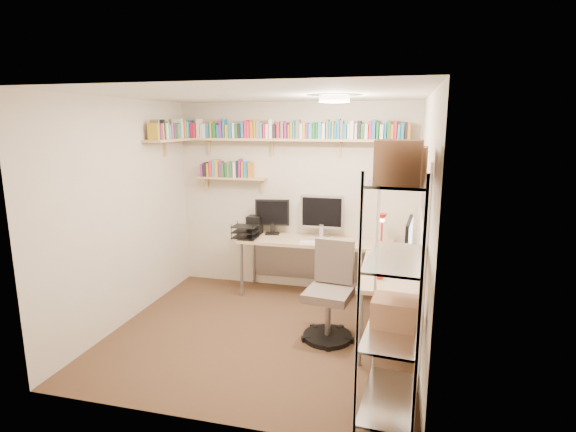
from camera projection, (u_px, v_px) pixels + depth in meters
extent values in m
plane|color=#4A371F|center=(263.00, 333.00, 4.85)|extent=(3.20, 3.20, 0.00)
cube|color=beige|center=(295.00, 197.00, 6.02)|extent=(3.20, 0.04, 2.50)
cube|color=beige|center=(123.00, 213.00, 4.97)|extent=(0.04, 3.00, 2.50)
cube|color=beige|center=(424.00, 229.00, 4.22)|extent=(0.04, 3.00, 2.50)
cube|color=beige|center=(198.00, 265.00, 3.17)|extent=(3.20, 0.04, 2.50)
cube|color=white|center=(260.00, 95.00, 4.34)|extent=(3.20, 3.00, 0.04)
cube|color=white|center=(422.00, 190.00, 4.68)|extent=(0.01, 0.30, 0.42)
cube|color=silver|center=(424.00, 201.00, 4.31)|extent=(0.01, 0.28, 0.38)
cylinder|color=#FFEAC6|center=(334.00, 99.00, 4.37)|extent=(0.30, 0.30, 0.06)
cube|color=tan|center=(293.00, 140.00, 5.74)|extent=(3.05, 0.25, 0.03)
cube|color=tan|center=(172.00, 140.00, 5.69)|extent=(0.25, 1.00, 0.03)
cube|color=tan|center=(232.00, 178.00, 6.08)|extent=(0.95, 0.20, 0.02)
cube|color=tan|center=(208.00, 144.00, 6.10)|extent=(0.03, 0.20, 0.20)
cube|color=tan|center=(271.00, 145.00, 5.89)|extent=(0.03, 0.20, 0.20)
cube|color=tan|center=(340.00, 146.00, 5.68)|extent=(0.03, 0.20, 0.20)
cube|color=tan|center=(396.00, 146.00, 5.51)|extent=(0.03, 0.20, 0.20)
cube|color=#822278|center=(188.00, 130.00, 6.07)|extent=(0.04, 0.13, 0.20)
cube|color=teal|center=(191.00, 129.00, 6.05)|extent=(0.02, 0.14, 0.23)
cube|color=red|center=(193.00, 130.00, 6.05)|extent=(0.03, 0.14, 0.20)
cube|color=red|center=(196.00, 130.00, 6.04)|extent=(0.03, 0.14, 0.20)
cube|color=white|center=(199.00, 128.00, 6.02)|extent=(0.04, 0.12, 0.25)
cube|color=white|center=(203.00, 131.00, 6.02)|extent=(0.02, 0.14, 0.18)
cube|color=white|center=(206.00, 131.00, 6.01)|extent=(0.04, 0.14, 0.19)
cube|color=teal|center=(209.00, 131.00, 6.00)|extent=(0.04, 0.13, 0.18)
cube|color=gold|center=(212.00, 130.00, 5.98)|extent=(0.03, 0.12, 0.21)
cube|color=#22682F|center=(216.00, 131.00, 5.97)|extent=(0.04, 0.12, 0.19)
cube|color=teal|center=(219.00, 131.00, 5.96)|extent=(0.03, 0.13, 0.17)
cube|color=#822278|center=(222.00, 129.00, 5.95)|extent=(0.04, 0.14, 0.23)
cube|color=teal|center=(225.00, 128.00, 5.93)|extent=(0.02, 0.13, 0.25)
cube|color=gold|center=(228.00, 131.00, 5.93)|extent=(0.04, 0.13, 0.17)
cube|color=teal|center=(232.00, 131.00, 5.92)|extent=(0.03, 0.14, 0.19)
cube|color=white|center=(235.00, 130.00, 5.91)|extent=(0.03, 0.11, 0.20)
cube|color=#22682F|center=(238.00, 131.00, 5.90)|extent=(0.03, 0.13, 0.19)
cube|color=black|center=(241.00, 131.00, 5.89)|extent=(0.03, 0.13, 0.18)
cube|color=teal|center=(243.00, 130.00, 5.88)|extent=(0.03, 0.12, 0.21)
cube|color=red|center=(247.00, 129.00, 5.86)|extent=(0.03, 0.14, 0.23)
cube|color=red|center=(249.00, 130.00, 5.86)|extent=(0.04, 0.13, 0.21)
cube|color=#C86E17|center=(253.00, 130.00, 5.85)|extent=(0.04, 0.13, 0.21)
cube|color=gold|center=(256.00, 129.00, 5.83)|extent=(0.03, 0.12, 0.24)
cube|color=#7B705A|center=(259.00, 130.00, 5.83)|extent=(0.04, 0.15, 0.22)
cube|color=teal|center=(262.00, 130.00, 5.82)|extent=(0.03, 0.14, 0.20)
cube|color=red|center=(265.00, 131.00, 5.81)|extent=(0.03, 0.13, 0.18)
cube|color=white|center=(268.00, 131.00, 5.80)|extent=(0.03, 0.15, 0.18)
cube|color=white|center=(272.00, 129.00, 5.78)|extent=(0.04, 0.13, 0.24)
cube|color=black|center=(275.00, 132.00, 5.78)|extent=(0.04, 0.14, 0.18)
cube|color=red|center=(279.00, 130.00, 5.76)|extent=(0.04, 0.14, 0.21)
cube|color=#7B705A|center=(283.00, 130.00, 5.75)|extent=(0.04, 0.13, 0.22)
cube|color=#822278|center=(286.00, 131.00, 5.74)|extent=(0.03, 0.13, 0.20)
cube|color=#C86E17|center=(290.00, 132.00, 5.73)|extent=(0.03, 0.12, 0.17)
cube|color=gold|center=(292.00, 130.00, 5.72)|extent=(0.02, 0.14, 0.21)
cube|color=teal|center=(295.00, 130.00, 5.71)|extent=(0.03, 0.12, 0.23)
cube|color=#7B705A|center=(298.00, 129.00, 5.70)|extent=(0.04, 0.13, 0.24)
cube|color=white|center=(302.00, 131.00, 5.69)|extent=(0.04, 0.11, 0.19)
cube|color=gold|center=(305.00, 131.00, 5.68)|extent=(0.03, 0.15, 0.19)
cube|color=#822278|center=(308.00, 131.00, 5.68)|extent=(0.03, 0.13, 0.20)
cube|color=teal|center=(311.00, 131.00, 5.67)|extent=(0.04, 0.15, 0.19)
cube|color=#22682F|center=(314.00, 131.00, 5.65)|extent=(0.03, 0.13, 0.21)
cube|color=#22682F|center=(317.00, 131.00, 5.64)|extent=(0.03, 0.12, 0.20)
cube|color=teal|center=(320.00, 130.00, 5.64)|extent=(0.04, 0.13, 0.21)
cube|color=white|center=(324.00, 131.00, 5.63)|extent=(0.04, 0.13, 0.19)
cube|color=#7B705A|center=(328.00, 129.00, 5.61)|extent=(0.03, 0.14, 0.24)
cube|color=teal|center=(330.00, 130.00, 5.61)|extent=(0.03, 0.12, 0.21)
cube|color=gold|center=(333.00, 130.00, 5.60)|extent=(0.02, 0.14, 0.22)
cube|color=teal|center=(336.00, 131.00, 5.59)|extent=(0.02, 0.15, 0.19)
cube|color=teal|center=(339.00, 129.00, 5.58)|extent=(0.04, 0.11, 0.25)
cube|color=#7B705A|center=(342.00, 130.00, 5.57)|extent=(0.03, 0.13, 0.23)
cube|color=teal|center=(345.00, 132.00, 5.56)|extent=(0.04, 0.12, 0.18)
cube|color=white|center=(349.00, 132.00, 5.55)|extent=(0.03, 0.12, 0.18)
cube|color=white|center=(352.00, 130.00, 5.54)|extent=(0.04, 0.14, 0.22)
cube|color=white|center=(356.00, 131.00, 5.53)|extent=(0.03, 0.13, 0.19)
cube|color=black|center=(359.00, 130.00, 5.52)|extent=(0.04, 0.12, 0.22)
cube|color=#22682F|center=(363.00, 132.00, 5.51)|extent=(0.04, 0.14, 0.18)
cube|color=white|center=(367.00, 132.00, 5.50)|extent=(0.04, 0.14, 0.19)
cube|color=red|center=(370.00, 130.00, 5.49)|extent=(0.03, 0.14, 0.22)
cube|color=teal|center=(374.00, 129.00, 5.48)|extent=(0.04, 0.14, 0.24)
cube|color=#22682F|center=(378.00, 131.00, 5.47)|extent=(0.03, 0.15, 0.20)
cube|color=white|center=(382.00, 132.00, 5.46)|extent=(0.04, 0.12, 0.18)
cube|color=teal|center=(386.00, 131.00, 5.45)|extent=(0.02, 0.15, 0.20)
cube|color=#22682F|center=(389.00, 130.00, 5.43)|extent=(0.04, 0.14, 0.23)
cube|color=#C86E17|center=(392.00, 132.00, 5.43)|extent=(0.03, 0.14, 0.18)
cube|color=red|center=(395.00, 130.00, 5.42)|extent=(0.03, 0.11, 0.23)
cube|color=teal|center=(399.00, 132.00, 5.41)|extent=(0.02, 0.15, 0.18)
cube|color=teal|center=(402.00, 131.00, 5.40)|extent=(0.04, 0.11, 0.20)
cube|color=black|center=(406.00, 131.00, 5.39)|extent=(0.03, 0.12, 0.21)
cube|color=#C86E17|center=(409.00, 131.00, 5.38)|extent=(0.03, 0.12, 0.20)
cube|color=gold|center=(153.00, 132.00, 5.25)|extent=(0.14, 0.03, 0.19)
cube|color=#7B705A|center=(155.00, 130.00, 5.29)|extent=(0.11, 0.03, 0.24)
cube|color=#822278|center=(157.00, 132.00, 5.34)|extent=(0.12, 0.04, 0.18)
cube|color=gold|center=(159.00, 132.00, 5.37)|extent=(0.13, 0.03, 0.19)
cube|color=black|center=(161.00, 129.00, 5.41)|extent=(0.11, 0.04, 0.24)
cube|color=white|center=(163.00, 131.00, 5.46)|extent=(0.14, 0.04, 0.20)
cube|color=#7B705A|center=(165.00, 130.00, 5.50)|extent=(0.13, 0.04, 0.21)
cube|color=teal|center=(166.00, 132.00, 5.55)|extent=(0.12, 0.04, 0.17)
cube|color=#7B705A|center=(168.00, 131.00, 5.60)|extent=(0.12, 0.04, 0.20)
cube|color=#822278|center=(170.00, 131.00, 5.64)|extent=(0.13, 0.03, 0.18)
cube|color=#22682F|center=(172.00, 131.00, 5.69)|extent=(0.14, 0.04, 0.18)
cube|color=#7B705A|center=(174.00, 131.00, 5.74)|extent=(0.14, 0.04, 0.18)
cube|color=teal|center=(176.00, 131.00, 5.78)|extent=(0.12, 0.04, 0.20)
cube|color=white|center=(178.00, 129.00, 5.82)|extent=(0.14, 0.04, 0.25)
cube|color=gold|center=(179.00, 130.00, 5.86)|extent=(0.12, 0.03, 0.20)
cube|color=gold|center=(180.00, 129.00, 5.90)|extent=(0.15, 0.03, 0.23)
cube|color=teal|center=(182.00, 129.00, 5.94)|extent=(0.14, 0.03, 0.23)
cube|color=white|center=(183.00, 130.00, 5.98)|extent=(0.11, 0.04, 0.21)
cube|color=teal|center=(185.00, 130.00, 6.02)|extent=(0.14, 0.03, 0.19)
cube|color=teal|center=(186.00, 129.00, 6.06)|extent=(0.12, 0.04, 0.23)
cube|color=#822278|center=(203.00, 170.00, 6.15)|extent=(0.03, 0.14, 0.18)
cube|color=black|center=(206.00, 169.00, 6.14)|extent=(0.04, 0.13, 0.19)
cube|color=gold|center=(209.00, 170.00, 6.13)|extent=(0.02, 0.15, 0.18)
cube|color=red|center=(212.00, 169.00, 6.12)|extent=(0.04, 0.13, 0.22)
cube|color=teal|center=(215.00, 168.00, 6.11)|extent=(0.03, 0.13, 0.23)
cube|color=gold|center=(218.00, 168.00, 6.10)|extent=(0.04, 0.14, 0.23)
cube|color=#822278|center=(222.00, 169.00, 6.09)|extent=(0.03, 0.13, 0.21)
cube|color=#22682F|center=(224.00, 170.00, 6.08)|extent=(0.04, 0.14, 0.19)
cube|color=#22682F|center=(227.00, 170.00, 6.07)|extent=(0.02, 0.15, 0.18)
cube|color=#7B705A|center=(229.00, 169.00, 6.06)|extent=(0.03, 0.12, 0.21)
cube|color=#22682F|center=(232.00, 170.00, 6.05)|extent=(0.03, 0.14, 0.20)
cube|color=white|center=(236.00, 170.00, 6.04)|extent=(0.04, 0.11, 0.20)
cube|color=black|center=(238.00, 169.00, 6.03)|extent=(0.03, 0.14, 0.22)
cube|color=#822278|center=(241.00, 168.00, 6.02)|extent=(0.03, 0.12, 0.25)
cube|color=#C86E17|center=(244.00, 170.00, 6.01)|extent=(0.03, 0.11, 0.21)
cube|color=teal|center=(247.00, 170.00, 6.00)|extent=(0.04, 0.11, 0.21)
cube|color=#C86E17|center=(251.00, 170.00, 5.99)|extent=(0.04, 0.14, 0.21)
cube|color=tan|center=(316.00, 241.00, 5.78)|extent=(1.96, 0.62, 0.04)
cube|color=tan|center=(392.00, 271.00, 4.59)|extent=(0.62, 1.34, 0.04)
cylinder|color=gray|center=(242.00, 270.00, 5.83)|extent=(0.04, 0.04, 0.72)
cylinder|color=gray|center=(254.00, 258.00, 6.32)|extent=(0.04, 0.04, 0.72)
cylinder|color=gray|center=(413.00, 270.00, 5.80)|extent=(0.04, 0.04, 0.72)
cylinder|color=gray|center=(360.00, 329.00, 4.14)|extent=(0.04, 0.04, 0.72)
cylinder|color=gray|center=(418.00, 336.00, 4.02)|extent=(0.04, 0.04, 0.72)
cube|color=gray|center=(319.00, 259.00, 6.10)|extent=(1.86, 0.02, 0.57)
cube|color=silver|center=(322.00, 212.00, 5.81)|extent=(0.57, 0.03, 0.43)
cube|color=black|center=(322.00, 212.00, 5.79)|extent=(0.51, 0.00, 0.37)
cube|color=black|center=(272.00, 213.00, 5.97)|extent=(0.45, 0.03, 0.35)
cube|color=black|center=(408.00, 239.00, 4.54)|extent=(0.03, 0.60, 0.39)
cube|color=white|center=(406.00, 239.00, 4.54)|extent=(0.00, 0.54, 0.34)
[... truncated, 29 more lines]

